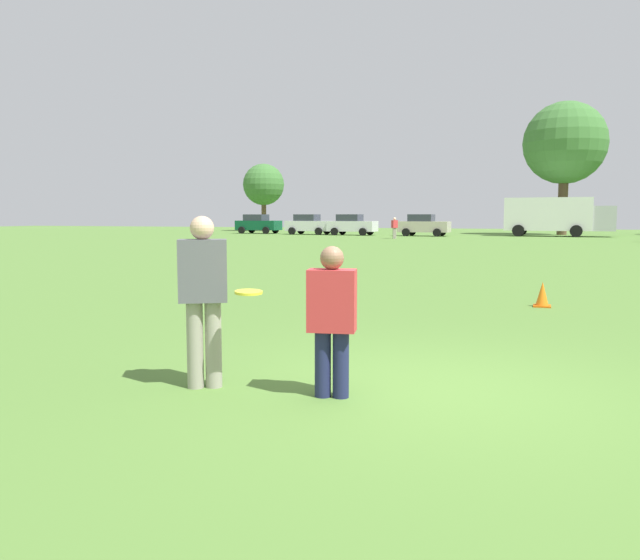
% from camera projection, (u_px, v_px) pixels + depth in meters
% --- Properties ---
extents(ground_plane, '(155.60, 155.60, 0.00)m').
position_uv_depth(ground_plane, '(427.00, 389.00, 6.31)').
color(ground_plane, '#517A33').
extents(player_thrower, '(0.55, 0.46, 1.74)m').
position_uv_depth(player_thrower, '(203.00, 292.00, 6.28)').
color(player_thrower, gray).
rests_on(player_thrower, ground).
extents(player_defender, '(0.49, 0.33, 1.45)m').
position_uv_depth(player_defender, '(332.00, 314.00, 5.95)').
color(player_defender, '#1E234C').
rests_on(player_defender, ground).
extents(frisbee, '(0.27, 0.27, 0.05)m').
position_uv_depth(frisbee, '(249.00, 292.00, 6.01)').
color(frisbee, yellow).
extents(traffic_cone, '(0.32, 0.32, 0.48)m').
position_uv_depth(traffic_cone, '(542.00, 295.00, 11.95)').
color(traffic_cone, '#D8590C').
rests_on(traffic_cone, ground).
extents(parked_car_near_left, '(4.31, 2.44, 1.82)m').
position_uv_depth(parked_car_near_left, '(258.00, 224.00, 60.01)').
color(parked_car_near_left, '#0C4C2D').
rests_on(parked_car_near_left, ground).
extents(parked_car_mid_left, '(4.31, 2.44, 1.82)m').
position_uv_depth(parked_car_mid_left, '(309.00, 224.00, 56.80)').
color(parked_car_mid_left, silver).
rests_on(parked_car_mid_left, ground).
extents(parked_car_center, '(4.31, 2.44, 1.82)m').
position_uv_depth(parked_car_center, '(352.00, 225.00, 54.90)').
color(parked_car_center, silver).
rests_on(parked_car_center, ground).
extents(parked_car_mid_right, '(4.31, 2.44, 1.82)m').
position_uv_depth(parked_car_mid_right, '(424.00, 225.00, 52.54)').
color(parked_car_mid_right, '#B7AD99').
rests_on(parked_car_mid_right, ground).
extents(box_truck, '(8.64, 3.38, 3.18)m').
position_uv_depth(box_truck, '(556.00, 215.00, 51.51)').
color(box_truck, white).
rests_on(box_truck, ground).
extents(bystander_far_jogger, '(0.47, 0.50, 1.59)m').
position_uv_depth(bystander_far_jogger, '(395.00, 227.00, 46.41)').
color(bystander_far_jogger, gray).
rests_on(bystander_far_jogger, ground).
extents(tree_west_oak, '(4.55, 4.55, 7.39)m').
position_uv_depth(tree_west_oak, '(264.00, 185.00, 69.13)').
color(tree_west_oak, brown).
rests_on(tree_west_oak, ground).
extents(tree_west_maple, '(7.17, 7.17, 11.65)m').
position_uv_depth(tree_west_maple, '(565.00, 143.00, 54.93)').
color(tree_west_maple, brown).
rests_on(tree_west_maple, ground).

